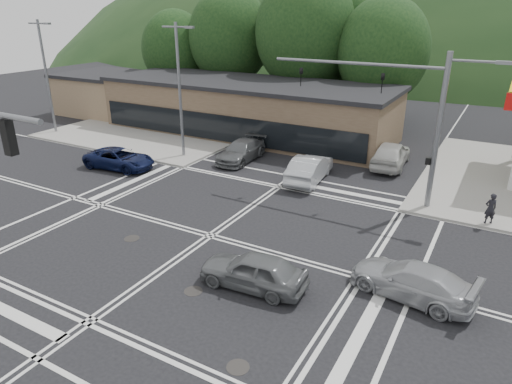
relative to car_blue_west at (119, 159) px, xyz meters
The scene contains 20 objects.
ground 11.79m from the car_blue_west, 25.13° to the right, with size 120.00×120.00×0.00m, color black.
sidewalk_nw 10.92m from the car_blue_west, 113.47° to the left, with size 16.00×16.00×0.15m, color gray.
commercial_row 12.36m from the car_blue_west, 77.51° to the left, with size 24.00×8.00×4.00m, color brown.
commercial_nw 17.98m from the car_blue_west, 138.03° to the left, with size 8.00×7.00×3.60m, color #846B4F.
hill_north 85.67m from the car_blue_west, 82.85° to the left, with size 252.00×126.00×140.00m, color #1D3819.
tree_n_a 20.35m from the car_blue_west, 99.97° to the left, with size 8.00×8.00×11.75m.
tree_n_b 20.82m from the car_blue_west, 76.22° to the left, with size 9.00×9.00×12.98m.
tree_n_c 23.04m from the car_blue_west, 58.47° to the left, with size 7.60×7.60×10.87m.
tree_n_d 20.93m from the car_blue_west, 117.43° to the left, with size 6.80×6.80×9.76m.
tree_n_e 25.42m from the car_blue_west, 69.37° to the left, with size 8.40×8.40×11.98m.
streetlight_nw 6.34m from the car_blue_west, 60.98° to the left, with size 2.50×0.25×9.00m.
streetlight_w 12.75m from the car_blue_west, 160.48° to the left, with size 2.50×0.25×9.00m.
signal_mast_ne 18.43m from the car_blue_west, 10.30° to the left, with size 11.65×0.30×8.00m.
car_blue_west is the anchor object (origin of this frame).
car_grey_center 16.35m from the car_blue_west, 27.76° to the right, with size 1.66×4.14×1.41m, color slate.
car_silver_east 20.50m from the car_blue_west, 14.98° to the right, with size 1.84×4.53×1.32m, color #A0A2A7.
car_queue_a 12.45m from the car_blue_west, 18.75° to the left, with size 1.68×4.82×1.59m, color #B3B6BB.
car_queue_b 17.90m from the car_blue_west, 30.54° to the left, with size 2.01×5.01×1.71m, color #B4B4AF.
car_northbound 8.11m from the car_blue_west, 40.89° to the left, with size 1.94×4.76×1.38m, color #525556.
pedestrian 21.97m from the car_blue_west, ahead, with size 0.56×0.37×1.54m, color black.
Camera 1 is at (11.14, -15.42, 9.92)m, focal length 32.00 mm.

